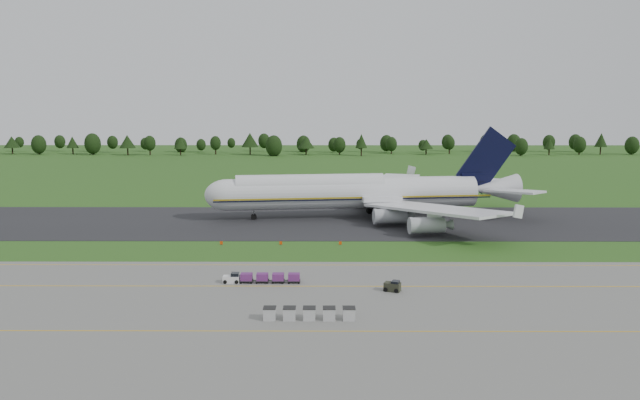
{
  "coord_description": "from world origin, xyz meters",
  "views": [
    {
      "loc": [
        1.36,
        -108.49,
        25.73
      ],
      "look_at": [
        0.85,
        2.0,
        8.93
      ],
      "focal_mm": 35.0,
      "sensor_mm": 36.0,
      "label": 1
    }
  ],
  "objects_px": {
    "baggage_train": "(261,278)",
    "edge_markers": "(281,243)",
    "utility_cart": "(392,287)",
    "uld_row": "(309,313)",
    "aircraft": "(359,192)"
  },
  "relations": [
    {
      "from": "utility_cart",
      "to": "uld_row",
      "type": "height_order",
      "value": "uld_row"
    },
    {
      "from": "baggage_train",
      "to": "uld_row",
      "type": "relative_size",
      "value": 1.01
    },
    {
      "from": "edge_markers",
      "to": "uld_row",
      "type": "bearing_deg",
      "value": -81.44
    },
    {
      "from": "aircraft",
      "to": "utility_cart",
      "type": "bearing_deg",
      "value": -88.56
    },
    {
      "from": "utility_cart",
      "to": "uld_row",
      "type": "distance_m",
      "value": 16.34
    },
    {
      "from": "aircraft",
      "to": "uld_row",
      "type": "xyz_separation_m",
      "value": [
        -9.88,
        -70.14,
        -5.14
      ]
    },
    {
      "from": "aircraft",
      "to": "edge_markers",
      "type": "relative_size",
      "value": 3.28
    },
    {
      "from": "baggage_train",
      "to": "uld_row",
      "type": "height_order",
      "value": "uld_row"
    },
    {
      "from": "uld_row",
      "to": "edge_markers",
      "type": "distance_m",
      "value": 41.84
    },
    {
      "from": "baggage_train",
      "to": "edge_markers",
      "type": "height_order",
      "value": "baggage_train"
    },
    {
      "from": "baggage_train",
      "to": "utility_cart",
      "type": "xyz_separation_m",
      "value": [
        18.83,
        -4.11,
        -0.14
      ]
    },
    {
      "from": "uld_row",
      "to": "edge_markers",
      "type": "xyz_separation_m",
      "value": [
        -6.23,
        41.37,
        -0.55
      ]
    },
    {
      "from": "aircraft",
      "to": "uld_row",
      "type": "relative_size",
      "value": 6.7
    },
    {
      "from": "aircraft",
      "to": "edge_markers",
      "type": "distance_m",
      "value": 33.46
    },
    {
      "from": "baggage_train",
      "to": "utility_cart",
      "type": "relative_size",
      "value": 4.45
    }
  ]
}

